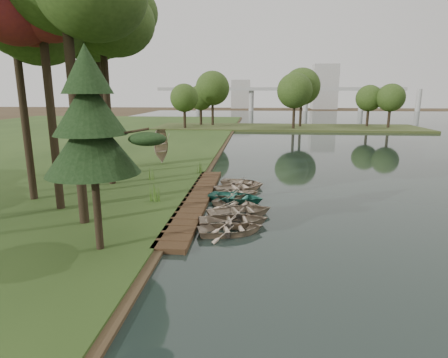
# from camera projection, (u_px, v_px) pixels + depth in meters

# --- Properties ---
(ground) EXTENTS (300.00, 300.00, 0.00)m
(ground) POSITION_uv_depth(u_px,v_px,m) (222.00, 203.00, 23.75)
(ground) COLOR #3D2F1D
(boardwalk) EXTENTS (1.60, 16.00, 0.30)m
(boardwalk) POSITION_uv_depth(u_px,v_px,m) (197.00, 200.00, 23.85)
(boardwalk) COLOR #3B2816
(boardwalk) RESTS_ON ground
(peninsula) EXTENTS (50.00, 14.00, 0.45)m
(peninsula) POSITION_uv_depth(u_px,v_px,m) (287.00, 128.00, 71.54)
(peninsula) COLOR #3A451E
(peninsula) RESTS_ON ground
(far_trees) EXTENTS (45.60, 5.60, 8.80)m
(far_trees) POSITION_uv_depth(u_px,v_px,m) (271.00, 95.00, 70.42)
(far_trees) COLOR black
(far_trees) RESTS_ON peninsula
(bridge) EXTENTS (95.90, 4.00, 8.60)m
(bridge) POSITION_uv_depth(u_px,v_px,m) (285.00, 92.00, 137.55)
(bridge) COLOR #A5A5A0
(bridge) RESTS_ON ground
(building_a) EXTENTS (10.00, 8.00, 18.00)m
(building_a) POSITION_uv_depth(u_px,v_px,m) (325.00, 87.00, 155.04)
(building_a) COLOR #A5A5A0
(building_a) RESTS_ON ground
(building_b) EXTENTS (8.00, 8.00, 12.00)m
(building_b) POSITION_uv_depth(u_px,v_px,m) (241.00, 94.00, 163.51)
(building_b) COLOR #A5A5A0
(building_b) RESTS_ON ground
(rowboat_0) EXTENTS (3.82, 3.18, 0.68)m
(rowboat_0) POSITION_uv_depth(u_px,v_px,m) (231.00, 227.00, 18.36)
(rowboat_0) COLOR tan
(rowboat_0) RESTS_ON water
(rowboat_1) EXTENTS (4.09, 3.27, 0.76)m
(rowboat_1) POSITION_uv_depth(u_px,v_px,m) (234.00, 219.00, 19.48)
(rowboat_1) COLOR tan
(rowboat_1) RESTS_ON water
(rowboat_2) EXTENTS (4.42, 3.80, 0.77)m
(rowboat_2) POSITION_uv_depth(u_px,v_px,m) (240.00, 210.00, 20.94)
(rowboat_2) COLOR tan
(rowboat_2) RESTS_ON water
(rowboat_3) EXTENTS (3.57, 3.06, 0.62)m
(rowboat_3) POSITION_uv_depth(u_px,v_px,m) (236.00, 202.00, 22.60)
(rowboat_3) COLOR tan
(rowboat_3) RESTS_ON water
(rowboat_4) EXTENTS (4.14, 3.45, 0.74)m
(rowboat_4) POSITION_uv_depth(u_px,v_px,m) (236.00, 196.00, 23.81)
(rowboat_4) COLOR #276D5B
(rowboat_4) RESTS_ON water
(rowboat_5) EXTENTS (3.83, 3.25, 0.67)m
(rowboat_5) POSITION_uv_depth(u_px,v_px,m) (235.00, 193.00, 24.71)
(rowboat_5) COLOR tan
(rowboat_5) RESTS_ON water
(rowboat_6) EXTENTS (4.21, 3.68, 0.73)m
(rowboat_6) POSITION_uv_depth(u_px,v_px,m) (239.00, 186.00, 26.32)
(rowboat_6) COLOR tan
(rowboat_6) RESTS_ON water
(rowboat_7) EXTENTS (3.82, 3.23, 0.67)m
(rowboat_7) POSITION_uv_depth(u_px,v_px,m) (242.00, 181.00, 27.80)
(rowboat_7) COLOR tan
(rowboat_7) RESTS_ON water
(stored_rowboat) EXTENTS (3.91, 3.85, 0.66)m
(stored_rowboat) POSITION_uv_depth(u_px,v_px,m) (161.00, 160.00, 35.43)
(stored_rowboat) COLOR tan
(stored_rowboat) RESTS_ON bank
(tree_1) EXTENTS (4.96, 4.96, 12.33)m
(tree_1) POSITION_uv_depth(u_px,v_px,m) (14.00, 28.00, 21.35)
(tree_1) COLOR black
(tree_1) RESTS_ON bank
(tree_2) EXTENTS (3.44, 3.44, 11.91)m
(tree_2) POSITION_uv_depth(u_px,v_px,m) (42.00, 22.00, 19.43)
(tree_2) COLOR black
(tree_2) RESTS_ON bank
(tree_3) EXTENTS (5.32, 5.32, 13.85)m
(tree_3) POSITION_uv_depth(u_px,v_px,m) (68.00, 22.00, 26.70)
(tree_3) COLOR black
(tree_3) RESTS_ON bank
(tree_4) EXTENTS (4.89, 4.89, 13.06)m
(tree_4) POSITION_uv_depth(u_px,v_px,m) (102.00, 27.00, 25.13)
(tree_4) COLOR black
(tree_4) RESTS_ON bank
(tree_5) EXTENTS (6.37, 6.37, 14.94)m
(tree_5) POSITION_uv_depth(u_px,v_px,m) (102.00, 21.00, 30.06)
(tree_5) COLOR black
(tree_5) RESTS_ON bank
(tree_6) EXTENTS (4.68, 4.68, 13.36)m
(tree_6) POSITION_uv_depth(u_px,v_px,m) (96.00, 32.00, 29.79)
(tree_6) COLOR black
(tree_6) RESTS_ON bank
(pine_tree) EXTENTS (3.80, 3.80, 8.40)m
(pine_tree) POSITION_uv_depth(u_px,v_px,m) (90.00, 124.00, 14.91)
(pine_tree) COLOR black
(pine_tree) RESTS_ON bank
(reeds_0) EXTENTS (0.60, 0.60, 1.05)m
(reeds_0) POSITION_uv_depth(u_px,v_px,m) (154.00, 192.00, 23.19)
(reeds_0) COLOR #3F661E
(reeds_0) RESTS_ON bank
(reeds_1) EXTENTS (0.60, 0.60, 0.93)m
(reeds_1) POSITION_uv_depth(u_px,v_px,m) (158.00, 194.00, 23.06)
(reeds_1) COLOR #3F661E
(reeds_1) RESTS_ON bank
(reeds_2) EXTENTS (0.60, 0.60, 0.89)m
(reeds_2) POSITION_uv_depth(u_px,v_px,m) (152.00, 174.00, 28.83)
(reeds_2) COLOR #3F661E
(reeds_2) RESTS_ON bank
(reeds_3) EXTENTS (0.60, 0.60, 0.91)m
(reeds_3) POSITION_uv_depth(u_px,v_px,m) (199.00, 167.00, 31.12)
(reeds_3) COLOR #3F661E
(reeds_3) RESTS_ON bank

